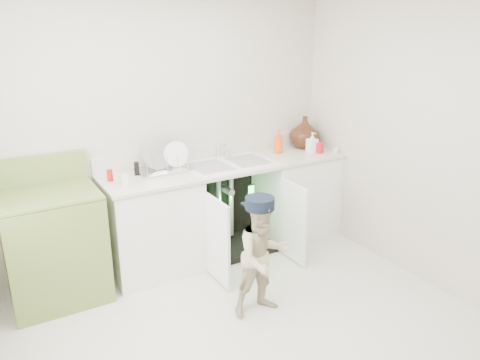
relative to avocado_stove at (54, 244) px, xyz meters
name	(u,v)px	position (x,y,z in m)	size (l,w,h in m)	color
ground	(245,329)	(1.09, -1.18, -0.48)	(3.50, 3.50, 0.00)	beige
room_shell	(245,170)	(1.09, -1.18, 0.77)	(6.00, 5.50, 1.26)	beige
counter_run	(232,204)	(1.68, 0.03, 0.00)	(2.44, 1.02, 1.24)	white
avocado_stove	(54,244)	(0.00, 0.00, 0.00)	(0.74, 0.65, 1.15)	olive
repair_worker	(263,256)	(1.34, -1.04, 0.01)	(0.61, 0.92, 0.96)	#BEB288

